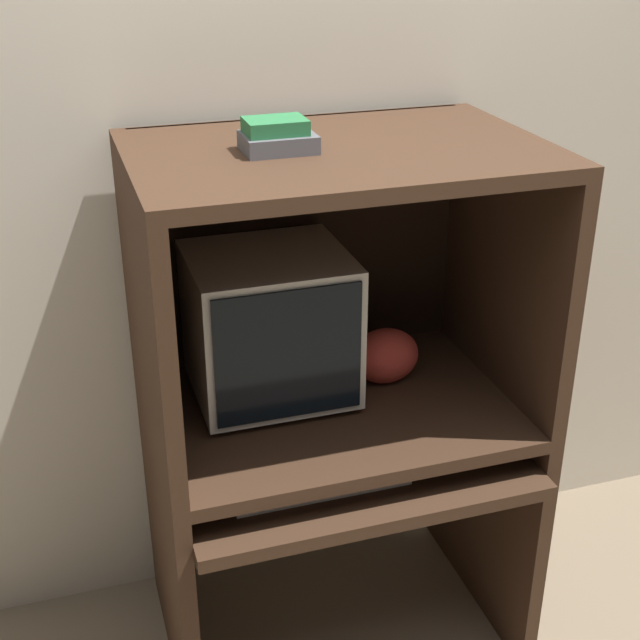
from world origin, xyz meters
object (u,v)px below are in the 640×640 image
Objects in this scene: keyboard at (317,478)px; snack_bag at (385,356)px; mouse at (425,455)px; book_stack at (277,137)px; crt_monitor at (270,325)px.

snack_bag is (0.28, 0.26, 0.16)m from keyboard.
snack_bag reaches higher than keyboard.
mouse is 0.88m from book_stack.
book_stack is (-0.32, 0.18, 0.80)m from mouse.
crt_monitor reaches higher than mouse.
crt_monitor reaches higher than keyboard.
mouse is at bearing -86.66° from snack_bag.
keyboard is 6.99× the size of mouse.
mouse is at bearing -28.35° from book_stack.
keyboard is 0.41m from snack_bag.
book_stack is (0.00, -0.10, 0.51)m from crt_monitor.
crt_monitor reaches higher than snack_bag.
book_stack is (-0.03, 0.18, 0.80)m from keyboard.
mouse is at bearing 1.59° from keyboard.
crt_monitor is 0.52m from mouse.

